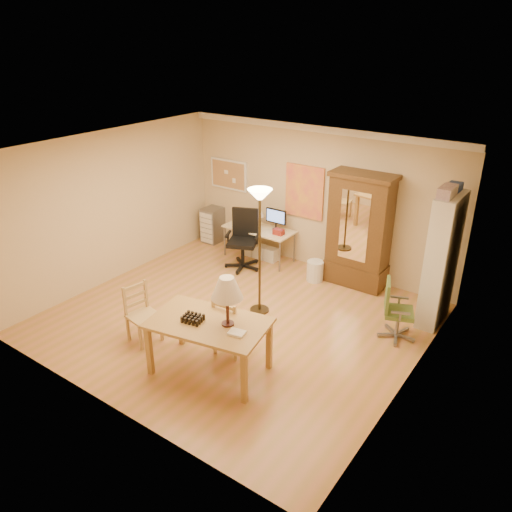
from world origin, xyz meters
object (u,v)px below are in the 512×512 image
Objects in this scene: dining_table at (215,313)px; armoire at (359,238)px; office_chair_black at (243,252)px; office_chair_green at (395,323)px; computer_desk at (261,240)px; bookshelf at (441,261)px.

armoire is at bearing 83.22° from dining_table.
office_chair_black is 0.56× the size of armoire.
office_chair_green is 1.88m from armoire.
office_chair_green is (3.25, -1.18, -0.15)m from computer_desk.
bookshelf reaches higher than office_chair_green.
office_chair_black is at bearing -95.34° from computer_desk.
dining_table is at bearing -96.78° from armoire.
office_chair_black is 3.69m from bookshelf.
computer_desk is 2.08m from armoire.
bookshelf is (3.61, 0.18, 0.73)m from office_chair_black.
bookshelf is (3.56, -0.35, 0.64)m from computer_desk.
bookshelf is at bearing 2.79° from office_chair_black.
office_chair_green is 0.45× the size of armoire.
armoire is (2.07, 0.62, 0.59)m from office_chair_black.
computer_desk is 0.69× the size of armoire.
computer_desk is at bearing 160.05° from office_chair_green.
office_chair_green is 1.18m from bookshelf.
bookshelf is at bearing -15.91° from armoire.
bookshelf is (1.54, -0.44, 0.14)m from armoire.
office_chair_black reaches higher than office_chair_green.
computer_desk is at bearing 115.61° from dining_table.
office_chair_green is (3.30, -0.65, -0.06)m from office_chair_black.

